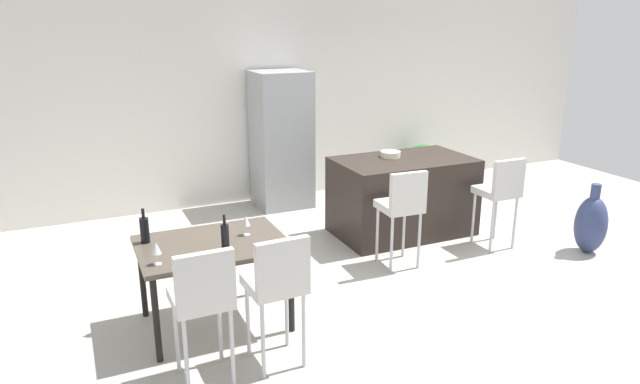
{
  "coord_description": "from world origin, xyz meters",
  "views": [
    {
      "loc": [
        -3.23,
        -4.74,
        2.5
      ],
      "look_at": [
        -1.01,
        0.18,
        0.85
      ],
      "focal_mm": 31.95,
      "sensor_mm": 36.0,
      "label": 1
    }
  ],
  "objects": [
    {
      "name": "bar_chair_left",
      "position": [
        -0.21,
        -0.07,
        0.7
      ],
      "size": [
        0.42,
        0.42,
        1.05
      ],
      "color": "beige",
      "rests_on": "ground_plane"
    },
    {
      "name": "potted_plant",
      "position": [
        1.72,
        2.39,
        0.39
      ],
      "size": [
        0.46,
        0.46,
        0.66
      ],
      "color": "beige",
      "rests_on": "ground_plane"
    },
    {
      "name": "wine_glass_left",
      "position": [
        -1.95,
        -0.37,
        0.86
      ],
      "size": [
        0.07,
        0.07,
        0.17
      ],
      "color": "silver",
      "rests_on": "dining_table"
    },
    {
      "name": "refrigerator",
      "position": [
        -0.59,
        2.4,
        0.92
      ],
      "size": [
        0.72,
        0.68,
        1.84
      ],
      "primitive_type": "cube",
      "color": "#939699",
      "rests_on": "ground_plane"
    },
    {
      "name": "floor_vase",
      "position": [
        1.91,
        -0.59,
        0.33
      ],
      "size": [
        0.34,
        0.34,
        0.79
      ],
      "color": "navy",
      "rests_on": "ground_plane"
    },
    {
      "name": "dining_table",
      "position": [
        -2.25,
        -0.42,
        0.67
      ],
      "size": [
        1.2,
        0.88,
        0.74
      ],
      "color": "#4C4238",
      "rests_on": "ground_plane"
    },
    {
      "name": "dining_chair_far",
      "position": [
        -1.98,
        -1.22,
        0.7
      ],
      "size": [
        0.41,
        0.41,
        1.05
      ],
      "color": "beige",
      "rests_on": "ground_plane"
    },
    {
      "name": "wine_bottle_near",
      "position": [
        -2.21,
        -0.68,
        0.86
      ],
      "size": [
        0.06,
        0.06,
        0.32
      ],
      "color": "black",
      "rests_on": "dining_table"
    },
    {
      "name": "ground_plane",
      "position": [
        0.0,
        0.0,
        0.0
      ],
      "size": [
        10.0,
        10.0,
        0.0
      ],
      "primitive_type": "plane",
      "color": "#ADA89E"
    },
    {
      "name": "bar_chair_middle",
      "position": [
        1.06,
        -0.07,
        0.7
      ],
      "size": [
        0.4,
        0.4,
        1.05
      ],
      "color": "beige",
      "rests_on": "ground_plane"
    },
    {
      "name": "kitchen_island",
      "position": [
        0.34,
        0.79,
        0.46
      ],
      "size": [
        1.6,
        0.95,
        0.92
      ],
      "primitive_type": "cube",
      "color": "black",
      "rests_on": "ground_plane"
    },
    {
      "name": "wine_glass_middle",
      "position": [
        -2.73,
        -0.68,
        0.86
      ],
      "size": [
        0.07,
        0.07,
        0.17
      ],
      "color": "silver",
      "rests_on": "dining_table"
    },
    {
      "name": "dining_chair_near",
      "position": [
        -2.52,
        -1.22,
        0.7
      ],
      "size": [
        0.41,
        0.41,
        1.05
      ],
      "color": "beige",
      "rests_on": "ground_plane"
    },
    {
      "name": "wine_bottle_corner",
      "position": [
        -2.75,
        -0.19,
        0.85
      ],
      "size": [
        0.07,
        0.07,
        0.29
      ],
      "color": "black",
      "rests_on": "dining_table"
    },
    {
      "name": "back_wall",
      "position": [
        0.0,
        2.84,
        1.45
      ],
      "size": [
        10.0,
        0.12,
        2.9
      ],
      "primitive_type": "cube",
      "color": "silver",
      "rests_on": "ground_plane"
    },
    {
      "name": "fruit_bowl",
      "position": [
        0.24,
        0.93,
        0.96
      ],
      "size": [
        0.24,
        0.24,
        0.07
      ],
      "primitive_type": "cylinder",
      "color": "beige",
      "rests_on": "kitchen_island"
    }
  ]
}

